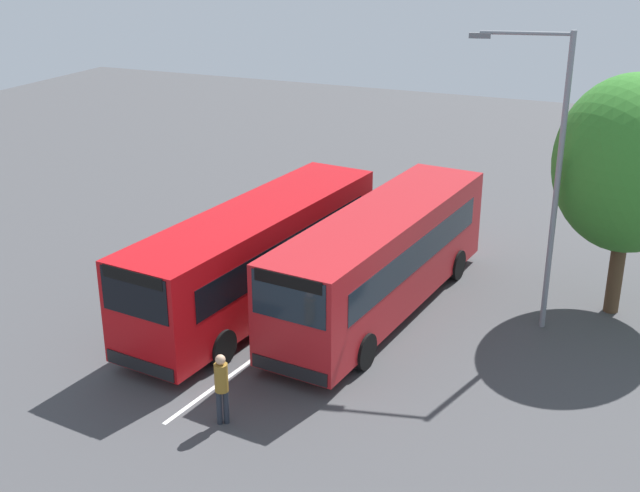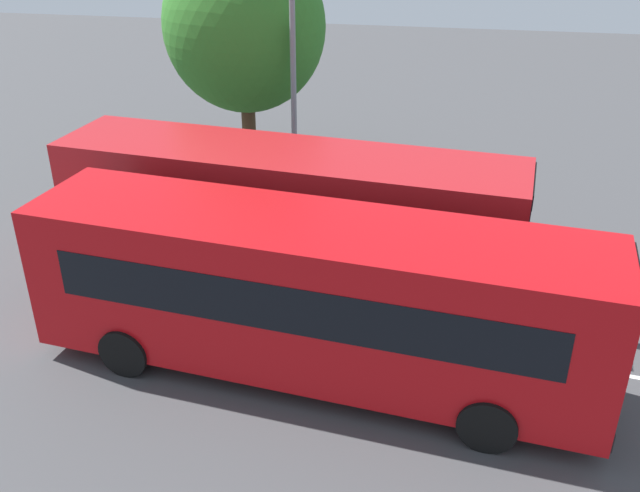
{
  "view_description": "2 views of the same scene",
  "coord_description": "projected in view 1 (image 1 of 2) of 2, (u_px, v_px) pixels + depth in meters",
  "views": [
    {
      "loc": [
        20.71,
        8.94,
        10.89
      ],
      "look_at": [
        -0.44,
        -0.24,
        1.87
      ],
      "focal_mm": 46.04,
      "sensor_mm": 36.0,
      "label": 1
    },
    {
      "loc": [
        2.81,
        -12.59,
        8.42
      ],
      "look_at": [
        0.32,
        0.59,
        1.46
      ],
      "focal_mm": 39.49,
      "sensor_mm": 36.0,
      "label": 2
    }
  ],
  "objects": [
    {
      "name": "bus_far_left",
      "position": [
        256.0,
        255.0,
        24.45
      ],
      "size": [
        10.79,
        3.57,
        3.16
      ],
      "rotation": [
        0.0,
        0.0,
        -0.12
      ],
      "color": "#B70C11",
      "rests_on": "ground"
    },
    {
      "name": "ground_plane",
      "position": [
        322.0,
        309.0,
        24.97
      ],
      "size": [
        70.23,
        70.23,
        0.0
      ],
      "primitive_type": "plane",
      "color": "#424244"
    },
    {
      "name": "depot_tree",
      "position": [
        631.0,
        164.0,
        23.2
      ],
      "size": [
        4.87,
        4.38,
        7.17
      ],
      "color": "#4C3823",
      "rests_on": "ground"
    },
    {
      "name": "pedestrian",
      "position": [
        221.0,
        383.0,
        18.86
      ],
      "size": [
        0.45,
        0.45,
        1.81
      ],
      "rotation": [
        0.0,
        0.0,
        3.76
      ],
      "color": "#232833",
      "rests_on": "ground"
    },
    {
      "name": "bus_center_left",
      "position": [
        382.0,
        257.0,
        24.25
      ],
      "size": [
        10.78,
        3.49,
        3.16
      ],
      "rotation": [
        0.0,
        0.0,
        -0.11
      ],
      "color": "#AD191E",
      "rests_on": "ground"
    },
    {
      "name": "lane_stripe_outer_left",
      "position": [
        322.0,
        309.0,
        24.97
      ],
      "size": [
        14.34,
        2.0,
        0.01
      ],
      "primitive_type": "cube",
      "rotation": [
        0.0,
        0.0,
        -0.13
      ],
      "color": "silver",
      "rests_on": "ground"
    },
    {
      "name": "street_lamp",
      "position": [
        550.0,
        166.0,
        22.2
      ],
      "size": [
        0.79,
        2.67,
        8.42
      ],
      "rotation": [
        0.0,
        0.0,
        -1.33
      ],
      "color": "gray",
      "rests_on": "ground"
    }
  ]
}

